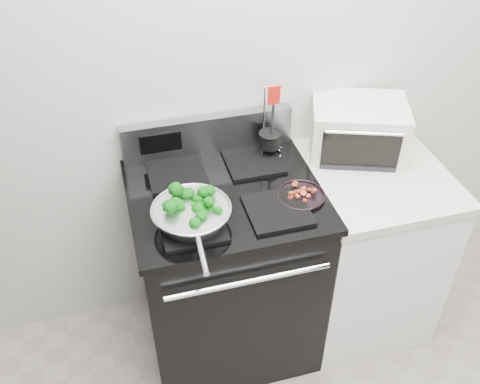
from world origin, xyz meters
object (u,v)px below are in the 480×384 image
object	(u,v)px
skillet	(192,214)
toaster_oven	(358,128)
gas_range	(227,269)
utensil_holder	(270,143)
bacon_plate	(301,193)

from	to	relation	value
skillet	toaster_oven	bearing A→B (deg)	24.27
gas_range	utensil_holder	distance (m)	0.62
gas_range	bacon_plate	xyz separation A→B (m)	(0.29, -0.11, 0.48)
skillet	toaster_oven	size ratio (longest dim) A/B	0.98
bacon_plate	toaster_oven	size ratio (longest dim) A/B	0.40
skillet	toaster_oven	world-z (taller)	toaster_oven
skillet	toaster_oven	xyz separation A→B (m)	(0.83, 0.33, 0.04)
utensil_holder	toaster_oven	distance (m)	0.41
gas_range	skillet	distance (m)	0.56
bacon_plate	skillet	bearing A→B (deg)	-174.44
gas_range	utensil_holder	world-z (taller)	utensil_holder
gas_range	toaster_oven	xyz separation A→B (m)	(0.66, 0.17, 0.55)
toaster_oven	bacon_plate	bearing A→B (deg)	-122.57
gas_range	skillet	xyz separation A→B (m)	(-0.17, -0.16, 0.51)
skillet	utensil_holder	world-z (taller)	utensil_holder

